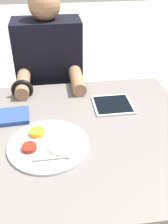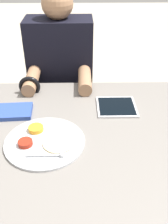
{
  "view_description": "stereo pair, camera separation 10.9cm",
  "coord_description": "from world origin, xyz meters",
  "px_view_note": "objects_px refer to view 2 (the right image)",
  "views": [
    {
      "loc": [
        -0.06,
        -0.84,
        1.37
      ],
      "look_at": [
        0.07,
        0.06,
        0.76
      ],
      "focal_mm": 42.0,
      "sensor_mm": 36.0,
      "label": 1
    },
    {
      "loc": [
        0.05,
        -0.85,
        1.37
      ],
      "look_at": [
        0.07,
        0.06,
        0.76
      ],
      "focal_mm": 42.0,
      "sensor_mm": 36.0,
      "label": 2
    }
  ],
  "objects_px": {
    "thali_tray": "(45,141)",
    "red_notebook": "(13,112)",
    "tablet_device": "(116,107)",
    "person_diner": "(62,92)"
  },
  "relations": [
    {
      "from": "person_diner",
      "to": "thali_tray",
      "type": "bearing_deg",
      "value": -92.1
    },
    {
      "from": "red_notebook",
      "to": "tablet_device",
      "type": "distance_m",
      "value": 0.48
    },
    {
      "from": "red_notebook",
      "to": "thali_tray",
      "type": "bearing_deg",
      "value": -51.14
    },
    {
      "from": "thali_tray",
      "to": "red_notebook",
      "type": "xyz_separation_m",
      "value": [
        -0.17,
        0.21,
        0.0
      ]
    },
    {
      "from": "person_diner",
      "to": "red_notebook",
      "type": "bearing_deg",
      "value": -112.28
    },
    {
      "from": "thali_tray",
      "to": "person_diner",
      "type": "xyz_separation_m",
      "value": [
        0.02,
        0.67,
        -0.16
      ]
    },
    {
      "from": "red_notebook",
      "to": "person_diner",
      "type": "distance_m",
      "value": 0.53
    },
    {
      "from": "thali_tray",
      "to": "red_notebook",
      "type": "distance_m",
      "value": 0.27
    },
    {
      "from": "tablet_device",
      "to": "person_diner",
      "type": "relative_size",
      "value": 0.16
    },
    {
      "from": "thali_tray",
      "to": "person_diner",
      "type": "relative_size",
      "value": 0.27
    }
  ]
}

